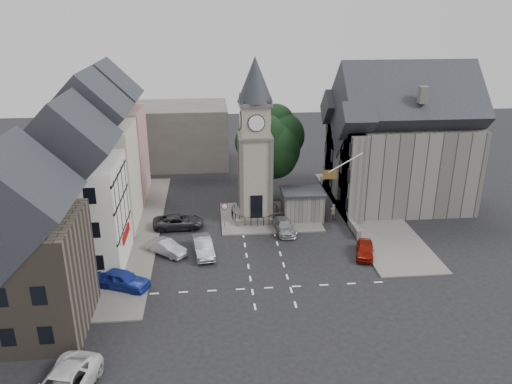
{
  "coord_description": "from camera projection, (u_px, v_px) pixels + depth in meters",
  "views": [
    {
      "loc": [
        -4.36,
        -38.93,
        20.8
      ],
      "look_at": [
        -0.19,
        5.0,
        4.03
      ],
      "focal_mm": 35.0,
      "sensor_mm": 36.0,
      "label": 1
    }
  ],
  "objects": [
    {
      "name": "backdrop_west",
      "position": [
        153.0,
        135.0,
        67.58
      ],
      "size": [
        20.0,
        10.0,
        8.0
      ],
      "primitive_type": "cube",
      "color": "#4C4944",
      "rests_on": "ground"
    },
    {
      "name": "car_east_red",
      "position": [
        365.0,
        250.0,
        43.54
      ],
      "size": [
        2.47,
        3.94,
        1.25
      ],
      "primitive_type": "imported",
      "rotation": [
        0.0,
        0.0,
        -0.29
      ],
      "color": "maroon",
      "rests_on": "ground"
    },
    {
      "name": "stone_shelter",
      "position": [
        302.0,
        204.0,
        50.86
      ],
      "size": [
        4.3,
        3.3,
        3.08
      ],
      "color": "#55534E",
      "rests_on": "ground"
    },
    {
      "name": "east_boundary_wall",
      "position": [
        338.0,
        204.0,
        53.96
      ],
      "size": [
        0.4,
        16.0,
        0.9
      ],
      "primitive_type": "cube",
      "color": "#55534E",
      "rests_on": "ground"
    },
    {
      "name": "terrace_cream",
      "position": [
        94.0,
        161.0,
        47.74
      ],
      "size": [
        8.1,
        7.6,
        12.8
      ],
      "color": "beige",
      "rests_on": "ground"
    },
    {
      "name": "warning_sign_post",
      "position": [
        225.0,
        211.0,
        48.06
      ],
      "size": [
        0.7,
        0.19,
        2.85
      ],
      "color": "black",
      "rests_on": "ground"
    },
    {
      "name": "east_building",
      "position": [
        397.0,
        148.0,
        53.39
      ],
      "size": [
        14.4,
        11.4,
        12.6
      ],
      "color": "#55534E",
      "rests_on": "ground"
    },
    {
      "name": "clock_tower",
      "position": [
        255.0,
        142.0,
        48.55
      ],
      "size": [
        4.86,
        4.86,
        16.25
      ],
      "color": "#4C4944",
      "rests_on": "ground"
    },
    {
      "name": "car_west_grey",
      "position": [
        178.0,
        222.0,
        48.9
      ],
      "size": [
        5.04,
        2.48,
        1.38
      ],
      "primitive_type": "imported",
      "rotation": [
        0.0,
        0.0,
        1.61
      ],
      "color": "#272729",
      "rests_on": "ground"
    },
    {
      "name": "car_west_silver",
      "position": [
        166.0,
        247.0,
        43.88
      ],
      "size": [
        3.85,
        3.51,
        1.28
      ],
      "primitive_type": "imported",
      "rotation": [
        0.0,
        0.0,
        0.88
      ],
      "color": "#A1A3A8",
      "rests_on": "ground"
    },
    {
      "name": "car_island_silver",
      "position": [
        203.0,
        247.0,
        43.84
      ],
      "size": [
        2.25,
        4.67,
        1.48
      ],
      "primitive_type": "imported",
      "rotation": [
        0.0,
        0.0,
        0.16
      ],
      "color": "gray",
      "rests_on": "ground"
    },
    {
      "name": "pavement_east",
      "position": [
        368.0,
        213.0,
        52.48
      ],
      "size": [
        6.0,
        26.0,
        0.14
      ],
      "primitive_type": "cube",
      "color": "#595651",
      "rests_on": "ground"
    },
    {
      "name": "flagpole",
      "position": [
        345.0,
        163.0,
        45.94
      ],
      "size": [
        3.68,
        0.1,
        2.74
      ],
      "color": "white",
      "rests_on": "ground"
    },
    {
      "name": "pavement_west",
      "position": [
        129.0,
        231.0,
        48.46
      ],
      "size": [
        6.0,
        30.0,
        0.14
      ],
      "primitive_type": "cube",
      "color": "#595651",
      "rests_on": "ground"
    },
    {
      "name": "town_tree",
      "position": [
        269.0,
        140.0,
        53.8
      ],
      "size": [
        7.2,
        7.2,
        10.8
      ],
      "color": "black",
      "rests_on": "ground"
    },
    {
      "name": "pedestrian",
      "position": [
        333.0,
        211.0,
        51.22
      ],
      "size": [
        0.58,
        0.4,
        1.53
      ],
      "primitive_type": "imported",
      "rotation": [
        0.0,
        0.0,
        3.21
      ],
      "color": "beige",
      "rests_on": "ground"
    },
    {
      "name": "building_sw_stone",
      "position": [
        18.0,
        258.0,
        32.23
      ],
      "size": [
        8.6,
        7.6,
        10.4
      ],
      "color": "#4A4138",
      "rests_on": "ground"
    },
    {
      "name": "terrace_pink",
      "position": [
        109.0,
        140.0,
        55.19
      ],
      "size": [
        8.1,
        7.6,
        12.8
      ],
      "color": "tan",
      "rests_on": "ground"
    },
    {
      "name": "road_markings",
      "position": [
        271.0,
        288.0,
        38.88
      ],
      "size": [
        20.0,
        8.0,
        0.01
      ],
      "primitive_type": "cube",
      "color": "silver",
      "rests_on": "ground"
    },
    {
      "name": "car_west_blue",
      "position": [
        122.0,
        280.0,
        38.59
      ],
      "size": [
        4.75,
        3.38,
        1.5
      ],
      "primitive_type": "imported",
      "rotation": [
        0.0,
        0.0,
        1.16
      ],
      "color": "navy",
      "rests_on": "ground"
    },
    {
      "name": "central_island",
      "position": [
        270.0,
        217.0,
        51.55
      ],
      "size": [
        10.0,
        8.0,
        0.16
      ],
      "primitive_type": "cube",
      "color": "#595651",
      "rests_on": "ground"
    },
    {
      "name": "terrace_tudor",
      "position": [
        74.0,
        195.0,
        40.44
      ],
      "size": [
        8.1,
        7.6,
        12.0
      ],
      "color": "silver",
      "rests_on": "ground"
    },
    {
      "name": "car_island_east",
      "position": [
        284.0,
        226.0,
        48.19
      ],
      "size": [
        2.11,
        4.36,
        1.22
      ],
      "primitive_type": "imported",
      "rotation": [
        0.0,
        0.0,
        0.1
      ],
      "color": "#92969A",
      "rests_on": "ground"
    },
    {
      "name": "ground",
      "position": [
        263.0,
        255.0,
        44.0
      ],
      "size": [
        120.0,
        120.0,
        0.0
      ],
      "primitive_type": "plane",
      "color": "black",
      "rests_on": "ground"
    }
  ]
}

